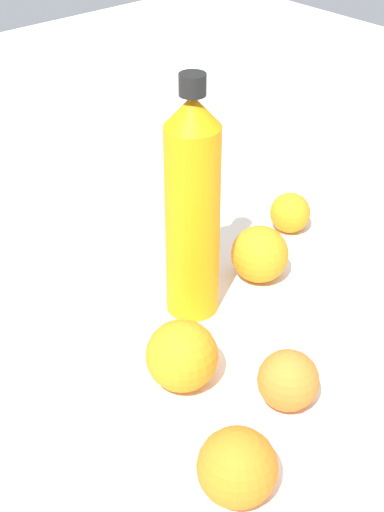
{
  "coord_description": "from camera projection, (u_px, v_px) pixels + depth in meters",
  "views": [
    {
      "loc": [
        0.63,
        -0.52,
        0.61
      ],
      "look_at": [
        0.03,
        -0.0,
        0.08
      ],
      "focal_mm": 53.1,
      "sensor_mm": 36.0,
      "label": 1
    }
  ],
  "objects": [
    {
      "name": "ground_plane",
      "position": [
        180.0,
        297.0,
        1.02
      ],
      "size": [
        2.4,
        2.4,
        0.0
      ],
      "primitive_type": "plane",
      "color": "silver"
    },
    {
      "name": "orange_3",
      "position": [
        182.0,
        356.0,
        0.85
      ],
      "size": [
        0.08,
        0.08,
        0.08
      ],
      "primitive_type": "sphere",
      "color": "orange",
      "rests_on": "ground_plane"
    },
    {
      "name": "orange_1",
      "position": [
        260.0,
        254.0,
        1.03
      ],
      "size": [
        0.08,
        0.08,
        0.08
      ],
      "primitive_type": "sphere",
      "color": "orange",
      "rests_on": "ground_plane"
    },
    {
      "name": "orange_4",
      "position": [
        288.0,
        380.0,
        0.83
      ],
      "size": [
        0.07,
        0.07,
        0.07
      ],
      "primitive_type": "sphere",
      "color": "orange",
      "rests_on": "ground_plane"
    },
    {
      "name": "orange_0",
      "position": [
        290.0,
        213.0,
        1.14
      ],
      "size": [
        0.06,
        0.06,
        0.06
      ],
      "primitive_type": "sphere",
      "color": "orange",
      "rests_on": "ground_plane"
    },
    {
      "name": "orange_2",
      "position": [
        237.0,
        467.0,
        0.72
      ],
      "size": [
        0.08,
        0.08,
        0.08
      ],
      "primitive_type": "sphere",
      "color": "orange",
      "rests_on": "ground_plane"
    },
    {
      "name": "water_bottle",
      "position": [
        192.0,
        208.0,
        0.92
      ],
      "size": [
        0.07,
        0.07,
        0.32
      ],
      "rotation": [
        0.0,
        0.0,
        0.61
      ],
      "color": "orange",
      "rests_on": "ground_plane"
    }
  ]
}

